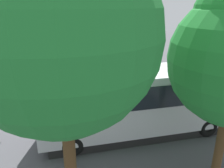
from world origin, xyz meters
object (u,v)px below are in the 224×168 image
at_px(spectator_centre, 131,95).
at_px(tree_left, 59,20).
at_px(spectator_right, 114,95).
at_px(tour_bus, 137,103).
at_px(stunt_motorcycle, 81,82).
at_px(parked_motorcycle_silver, 124,107).
at_px(spectator_far_right, 99,95).
at_px(spectator_far_left, 165,89).
at_px(spectator_left, 146,92).

relative_size(spectator_centre, tree_left, 0.20).
distance_m(spectator_right, tree_left, 8.99).
height_order(tour_bus, stunt_motorcycle, tour_bus).
height_order(tour_bus, spectator_centre, tour_bus).
bearing_deg(parked_motorcycle_silver, spectator_right, -48.13).
distance_m(spectator_right, spectator_far_right, 0.94).
bearing_deg(stunt_motorcycle, spectator_far_left, 142.88).
bearing_deg(spectator_far_left, tree_left, 50.79).
height_order(spectator_left, stunt_motorcycle, spectator_left).
bearing_deg(spectator_centre, tour_bus, 80.07).
height_order(spectator_far_left, tree_left, tree_left).
bearing_deg(spectator_far_right, tour_bus, 118.84).
distance_m(parked_motorcycle_silver, stunt_motorcycle, 5.15).
relative_size(spectator_far_left, spectator_centre, 1.07).
distance_m(spectator_left, stunt_motorcycle, 5.49).
height_order(parked_motorcycle_silver, stunt_motorcycle, stunt_motorcycle).
distance_m(tour_bus, spectator_far_right, 3.18).
relative_size(parked_motorcycle_silver, tree_left, 0.25).
xyz_separation_m(tour_bus, spectator_right, (0.58, -2.61, -0.58)).
bearing_deg(spectator_far_right, spectator_right, 172.22).
relative_size(spectator_left, stunt_motorcycle, 0.85).
bearing_deg(parked_motorcycle_silver, spectator_left, -157.08).
xyz_separation_m(spectator_centre, tree_left, (3.74, 7.09, 4.83)).
bearing_deg(spectator_far_right, parked_motorcycle_silver, 154.89).
distance_m(spectator_far_left, spectator_far_right, 4.27).
bearing_deg(tree_left, stunt_motorcycle, -95.01).
bearing_deg(spectator_right, tour_bus, 102.52).
bearing_deg(tour_bus, parked_motorcycle_silver, -87.16).
distance_m(stunt_motorcycle, tree_left, 12.44).
height_order(spectator_far_left, parked_motorcycle_silver, spectator_far_left).
relative_size(spectator_centre, spectator_right, 0.95).
bearing_deg(parked_motorcycle_silver, tour_bus, 92.84).
height_order(stunt_motorcycle, tree_left, tree_left).
relative_size(spectator_far_right, tree_left, 0.22).
xyz_separation_m(tour_bus, stunt_motorcycle, (2.30, -6.73, -1.03)).
bearing_deg(stunt_motorcycle, spectator_right, 112.63).
relative_size(spectator_far_left, parked_motorcycle_silver, 0.89).
xyz_separation_m(spectator_right, tree_left, (2.70, 7.12, 4.77)).
relative_size(tour_bus, spectator_right, 5.27).
bearing_deg(parked_motorcycle_silver, spectator_centre, -137.92).
xyz_separation_m(spectator_far_left, spectator_centre, (2.31, 0.32, -0.08)).
distance_m(tour_bus, stunt_motorcycle, 7.19).
bearing_deg(stunt_motorcycle, parked_motorcycle_silver, 115.25).
bearing_deg(stunt_motorcycle, spectator_far_right, 101.18).
bearing_deg(spectator_right, spectator_left, -176.69).
relative_size(spectator_left, tree_left, 0.21).
relative_size(spectator_far_left, spectator_far_right, 1.01).
relative_size(spectator_right, tree_left, 0.21).
distance_m(tour_bus, spectator_centre, 2.70).
height_order(tour_bus, tree_left, tree_left).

